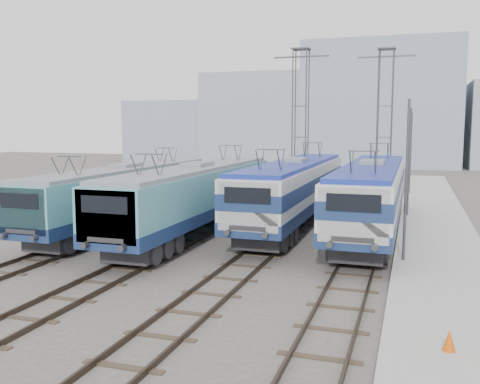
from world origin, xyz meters
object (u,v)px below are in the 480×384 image
at_px(locomotive_far_left, 125,192).
at_px(locomotive_center_left, 196,194).
at_px(mast_mid, 409,165).
at_px(catenary_tower_west, 300,117).
at_px(locomotive_center_right, 294,186).
at_px(mast_rear, 411,155).
at_px(locomotive_far_right, 372,191).
at_px(mast_front, 406,184).
at_px(safety_cone, 449,340).
at_px(catenary_tower_east, 385,117).

distance_m(locomotive_far_left, locomotive_center_left, 4.51).
xyz_separation_m(locomotive_center_left, mast_mid, (10.85, 8.56, 1.21)).
relative_size(locomotive_far_left, catenary_tower_west, 1.46).
bearing_deg(locomotive_center_right, mast_rear, 68.95).
height_order(locomotive_center_left, mast_mid, mast_mid).
bearing_deg(locomotive_far_right, locomotive_center_right, 168.53).
bearing_deg(locomotive_center_left, locomotive_far_right, 19.33).
distance_m(locomotive_center_left, mast_front, 11.45).
distance_m(locomotive_center_right, mast_mid, 7.86).
bearing_deg(catenary_tower_west, locomotive_center_right, -79.79).
bearing_deg(catenary_tower_west, mast_front, -66.73).
relative_size(locomotive_far_right, mast_front, 2.70).
height_order(catenary_tower_west, safety_cone, catenary_tower_west).
bearing_deg(catenary_tower_west, safety_cone, -71.32).
distance_m(locomotive_far_right, catenary_tower_west, 15.60).
relative_size(locomotive_center_left, mast_mid, 2.62).
bearing_deg(locomotive_far_left, catenary_tower_east, 54.12).
height_order(locomotive_center_left, mast_rear, mast_rear).
xyz_separation_m(locomotive_far_right, catenary_tower_east, (-0.25, 15.41, 4.24)).
height_order(locomotive_center_right, mast_front, mast_front).
xyz_separation_m(locomotive_center_left, catenary_tower_west, (2.25, 16.56, 4.36)).
bearing_deg(mast_front, locomotive_center_left, 162.43).
relative_size(catenary_tower_west, safety_cone, 21.94).
bearing_deg(locomotive_far_left, locomotive_far_right, 12.15).
bearing_deg(mast_mid, catenary_tower_east, 101.86).
distance_m(locomotive_far_left, safety_cone, 21.10).
distance_m(catenary_tower_west, mast_front, 22.00).
bearing_deg(locomotive_center_left, catenary_tower_west, 82.26).
bearing_deg(mast_rear, locomotive_center_left, -117.82).
relative_size(catenary_tower_east, safety_cone, 21.94).
distance_m(catenary_tower_west, catenary_tower_east, 6.80).
xyz_separation_m(locomotive_far_left, locomotive_center_left, (4.50, -0.25, 0.10)).
height_order(catenary_tower_east, safety_cone, catenary_tower_east).
relative_size(mast_front, safety_cone, 12.80).
distance_m(locomotive_center_left, mast_mid, 13.88).
xyz_separation_m(catenary_tower_west, mast_mid, (8.60, -8.00, -3.14)).
bearing_deg(locomotive_center_right, catenary_tower_east, 73.66).
distance_m(locomotive_far_left, mast_front, 15.84).
relative_size(locomotive_center_right, safety_cone, 34.38).
bearing_deg(mast_rear, locomotive_far_right, -96.07).
height_order(locomotive_far_right, safety_cone, locomotive_far_right).
height_order(locomotive_center_right, locomotive_far_right, locomotive_far_right).
height_order(mast_mid, mast_rear, same).
relative_size(mast_rear, safety_cone, 12.80).
xyz_separation_m(locomotive_center_left, safety_cone, (12.12, -12.64, -1.71)).
height_order(locomotive_center_right, catenary_tower_east, catenary_tower_east).
distance_m(locomotive_center_right, locomotive_far_right, 4.59).
height_order(locomotive_center_right, mast_rear, mast_rear).
height_order(locomotive_far_left, locomotive_center_right, locomotive_center_right).
distance_m(locomotive_center_left, locomotive_center_right, 6.07).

